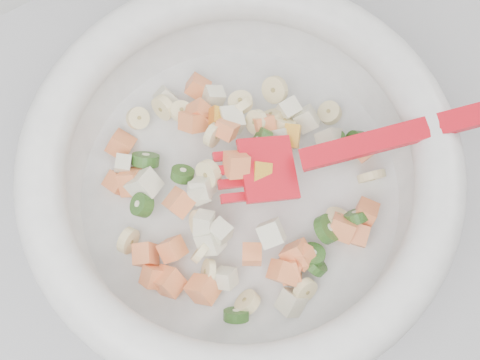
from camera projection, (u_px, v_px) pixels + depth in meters
counter at (190, 285)px, 1.10m from camera, size 2.00×0.60×0.90m
mixing_bowl at (240, 175)px, 0.62m from camera, size 0.44×0.40×0.12m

